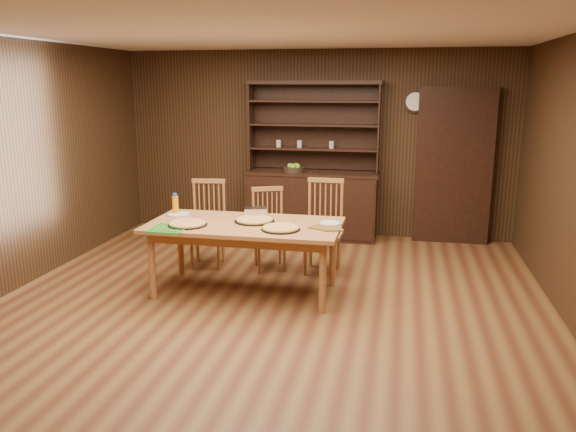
% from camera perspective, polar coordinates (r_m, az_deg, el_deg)
% --- Properties ---
extents(floor, '(6.00, 6.00, 0.00)m').
position_cam_1_polar(floor, '(5.49, -2.24, -9.61)').
color(floor, brown).
rests_on(floor, ground).
extents(room_shell, '(6.00, 6.00, 6.00)m').
position_cam_1_polar(room_shell, '(5.09, -2.40, 6.97)').
color(room_shell, white).
rests_on(room_shell, floor).
extents(china_hutch, '(1.84, 0.52, 2.17)m').
position_cam_1_polar(china_hutch, '(7.91, 2.49, 2.07)').
color(china_hutch, black).
rests_on(china_hutch, floor).
extents(doorway, '(1.00, 0.18, 2.10)m').
position_cam_1_polar(doorway, '(7.91, 16.46, 4.88)').
color(doorway, black).
rests_on(doorway, floor).
extents(wall_clock, '(0.30, 0.05, 0.30)m').
position_cam_1_polar(wall_clock, '(7.87, 12.78, 11.27)').
color(wall_clock, black).
rests_on(wall_clock, room_shell).
extents(dining_table, '(1.96, 0.98, 0.75)m').
position_cam_1_polar(dining_table, '(5.75, -4.43, -1.49)').
color(dining_table, '#A56939').
rests_on(dining_table, floor).
extents(chair_left, '(0.47, 0.45, 1.03)m').
position_cam_1_polar(chair_left, '(6.78, -8.12, -0.41)').
color(chair_left, '#A86539').
rests_on(chair_left, floor).
extents(chair_center, '(0.51, 0.50, 0.96)m').
position_cam_1_polar(chair_center, '(6.60, -1.97, -1.01)').
color(chair_center, '#A86539').
rests_on(chair_center, floor).
extents(chair_right, '(0.46, 0.44, 1.08)m').
position_cam_1_polar(chair_right, '(6.48, 3.65, -0.69)').
color(chair_right, '#A86539').
rests_on(chair_right, floor).
extents(pizza_left, '(0.39, 0.39, 0.04)m').
position_cam_1_polar(pizza_left, '(5.72, -10.17, -0.78)').
color(pizza_left, black).
rests_on(pizza_left, dining_table).
extents(pizza_right, '(0.38, 0.38, 0.04)m').
position_cam_1_polar(pizza_right, '(5.46, -0.75, -1.24)').
color(pizza_right, black).
rests_on(pizza_right, dining_table).
extents(pizza_center, '(0.41, 0.41, 0.04)m').
position_cam_1_polar(pizza_center, '(5.79, -3.42, -0.41)').
color(pizza_center, black).
rests_on(pizza_center, dining_table).
extents(cooling_rack, '(0.41, 0.41, 0.02)m').
position_cam_1_polar(cooling_rack, '(5.61, -12.04, -1.24)').
color(cooling_rack, green).
rests_on(cooling_rack, dining_table).
extents(plate_left, '(0.26, 0.26, 0.02)m').
position_cam_1_polar(plate_left, '(6.18, -11.02, 0.18)').
color(plate_left, silver).
rests_on(plate_left, dining_table).
extents(plate_right, '(0.24, 0.24, 0.02)m').
position_cam_1_polar(plate_right, '(5.70, 4.29, -0.73)').
color(plate_right, silver).
rests_on(plate_right, dining_table).
extents(foil_dish, '(0.27, 0.22, 0.09)m').
position_cam_1_polar(foil_dish, '(6.02, -3.31, 0.42)').
color(foil_dish, silver).
rests_on(foil_dish, dining_table).
extents(juice_bottle, '(0.07, 0.07, 0.23)m').
position_cam_1_polar(juice_bottle, '(6.22, -11.38, 1.16)').
color(juice_bottle, orange).
rests_on(juice_bottle, dining_table).
extents(pot_holder_a, '(0.23, 0.23, 0.01)m').
position_cam_1_polar(pot_holder_a, '(5.49, 4.50, -1.29)').
color(pot_holder_a, '#A51512').
rests_on(pot_holder_a, dining_table).
extents(pot_holder_b, '(0.24, 0.24, 0.01)m').
position_cam_1_polar(pot_holder_b, '(5.54, 3.34, -1.14)').
color(pot_holder_b, '#A51512').
rests_on(pot_holder_b, dining_table).
extents(fruit_bowl, '(0.30, 0.30, 0.12)m').
position_cam_1_polar(fruit_bowl, '(7.82, 0.57, 4.84)').
color(fruit_bowl, black).
rests_on(fruit_bowl, china_hutch).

